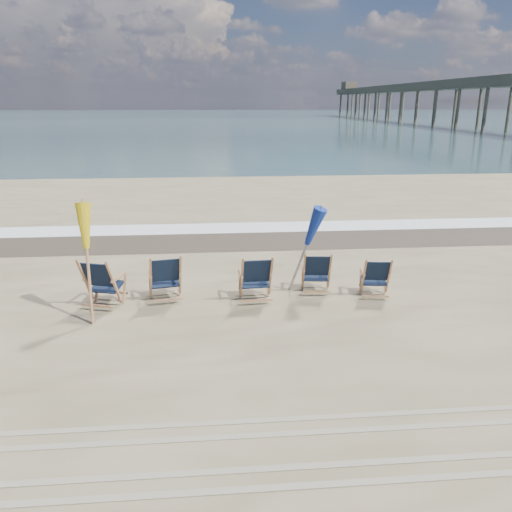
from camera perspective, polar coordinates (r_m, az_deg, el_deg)
The scene contains 12 objects.
ocean at distance 135.84m, azimuth -4.70°, elevation 15.52°, with size 400.00×400.00×0.00m, color #335156.
surf_foam at distance 16.60m, azimuth -1.80°, elevation 3.27°, with size 200.00×1.40×0.01m, color silver.
wet_sand_strip at distance 15.15m, azimuth -1.48°, elevation 1.90°, with size 200.00×2.60×0.00m, color #42362A.
tire_tracks at distance 6.45m, azimuth 4.06°, elevation -21.20°, with size 80.00×1.30×0.01m, color gray, non-canonical shape.
beach_chair_0 at distance 10.29m, azimuth -15.95°, elevation -3.11°, with size 0.70×0.79×1.10m, color black, non-canonical shape.
beach_chair_1 at distance 10.45m, azimuth -8.64°, elevation -2.37°, with size 0.69×0.77×1.07m, color black, non-canonical shape.
beach_chair_2 at distance 10.28m, azimuth 1.70°, elevation -2.54°, with size 0.68×0.77×1.07m, color black, non-canonical shape.
beach_chair_3 at distance 10.82m, azimuth 8.41°, elevation -1.92°, with size 0.63×0.71×0.98m, color black, non-canonical shape.
beach_chair_4 at distance 10.85m, azimuth 14.94°, elevation -2.43°, with size 0.60×0.67×0.93m, color black, non-canonical shape.
umbrella_yellow at distance 9.60m, azimuth -19.01°, elevation 2.54°, with size 0.30×0.30×2.26m.
umbrella_blue at distance 10.58m, azimuth 5.48°, elevation 3.44°, with size 0.30×0.30×2.02m.
fishing_pier at distance 90.54m, azimuth 21.45°, elevation 16.54°, with size 4.40×140.00×9.30m, color brown, non-canonical shape.
Camera 1 is at (-0.85, -7.78, 4.01)m, focal length 35.00 mm.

